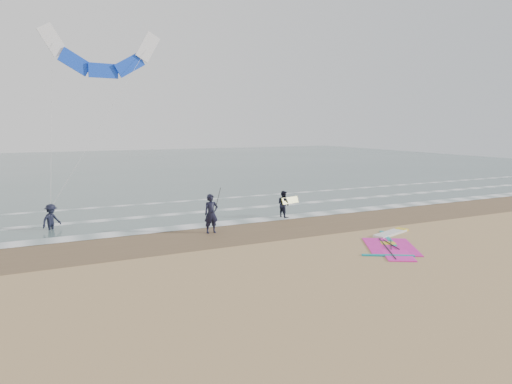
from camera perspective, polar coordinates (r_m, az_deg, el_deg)
name	(u,v)px	position (r m, az deg, el deg)	size (l,w,h in m)	color
ground	(344,256)	(19.80, 10.93, -7.90)	(120.00, 120.00, 0.00)	tan
sea_water	(129,166)	(64.41, -15.62, 3.17)	(120.00, 80.00, 0.02)	#47605E
wet_sand_band	(276,228)	(24.69, 2.54, -4.49)	(120.00, 5.00, 0.01)	brown
foam_waterline	(242,213)	(28.58, -1.72, -2.66)	(120.00, 9.15, 0.02)	white
windsurf_rig	(392,243)	(22.41, 16.60, -6.10)	(5.15, 4.88, 0.12)	white
person_standing	(211,214)	(23.42, -5.62, -2.72)	(0.74, 0.48, 2.02)	black
person_walking	(283,204)	(27.29, 3.45, -1.53)	(0.79, 0.62, 1.63)	black
person_wading	(51,214)	(26.30, -24.26, -2.51)	(1.13, 0.65, 1.74)	black
held_pole	(217,204)	(23.43, -4.95, -1.53)	(0.17, 0.86, 1.82)	black
carried_kiteboard	(290,200)	(27.37, 4.29, -1.05)	(1.30, 0.51, 0.39)	yellow
surf_kite	(102,57)	(29.33, -18.64, 15.65)	(6.93, 3.08, 10.01)	white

